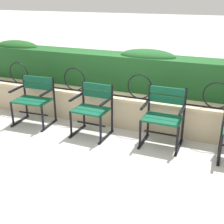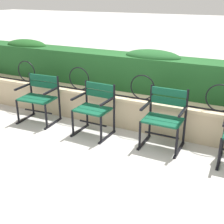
{
  "view_description": "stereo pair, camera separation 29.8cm",
  "coord_description": "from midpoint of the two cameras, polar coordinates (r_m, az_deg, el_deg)",
  "views": [
    {
      "loc": [
        1.5,
        -3.6,
        2.18
      ],
      "look_at": [
        0.0,
        0.16,
        0.55
      ],
      "focal_mm": 47.67,
      "sensor_mm": 36.0,
      "label": 1
    },
    {
      "loc": [
        1.77,
        -3.48,
        2.18
      ],
      "look_at": [
        0.0,
        0.16,
        0.55
      ],
      "focal_mm": 47.67,
      "sensor_mm": 36.0,
      "label": 2
    }
  ],
  "objects": [
    {
      "name": "ground_plane",
      "position": [
        4.46,
        -2.7,
        -7.31
      ],
      "size": [
        60.0,
        60.0,
        0.0
      ],
      "primitive_type": "plane",
      "color": "#B7B5AF"
    },
    {
      "name": "stone_wall",
      "position": [
        5.14,
        1.6,
        0.2
      ],
      "size": [
        8.39,
        0.41,
        0.55
      ],
      "color": "tan",
      "rests_on": "ground"
    },
    {
      "name": "park_chair_centre_left",
      "position": [
        4.81,
        -5.46,
        0.81
      ],
      "size": [
        0.59,
        0.54,
        0.83
      ],
      "color": "#0F4C33",
      "rests_on": "ground"
    },
    {
      "name": "hedge_row",
      "position": [
        5.36,
        2.93,
        7.91
      ],
      "size": [
        8.23,
        0.53,
        0.73
      ],
      "color": "#1E5123",
      "rests_on": "stone_wall"
    },
    {
      "name": "park_chair_leftmost",
      "position": [
        5.42,
        -16.21,
        2.53
      ],
      "size": [
        0.67,
        0.56,
        0.82
      ],
      "color": "#0F4C33",
      "rests_on": "ground"
    },
    {
      "name": "park_chair_centre_right",
      "position": [
        4.5,
        8.0,
        -0.64
      ],
      "size": [
        0.6,
        0.52,
        0.88
      ],
      "color": "#0F4C33",
      "rests_on": "ground"
    },
    {
      "name": "iron_arch_fence",
      "position": [
        5.04,
        -2.18,
        5.12
      ],
      "size": [
        7.83,
        0.02,
        0.42
      ],
      "color": "black",
      "rests_on": "stone_wall"
    }
  ]
}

